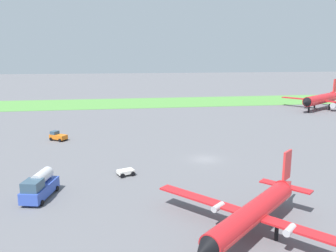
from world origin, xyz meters
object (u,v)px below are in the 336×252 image
fuel_truck_near_gate (40,186)px  pushback_tug_midfield (58,136)px  airplane_parked_jet_far (321,99)px  baggage_cart_by_runway (126,172)px  airplane_foreground_turboprop (254,212)px

fuel_truck_near_gate → pushback_tug_midfield: size_ratio=1.73×
airplane_parked_jet_far → baggage_cart_by_runway: bearing=4.1°
pushback_tug_midfield → airplane_foreground_turboprop: bearing=155.8°
airplane_foreground_turboprop → pushback_tug_midfield: (-25.20, 43.66, -1.65)m
airplane_foreground_turboprop → baggage_cart_by_runway: airplane_foreground_turboprop is taller
pushback_tug_midfield → baggage_cart_by_runway: 27.56m
airplane_parked_jet_far → pushback_tug_midfield: size_ratio=5.96×
fuel_truck_near_gate → baggage_cart_by_runway: bearing=134.6°
pushback_tug_midfield → fuel_truck_near_gate: bearing=130.2°
airplane_foreground_turboprop → baggage_cart_by_runway: size_ratio=6.50×
airplane_foreground_turboprop → pushback_tug_midfield: bearing=-101.2°
airplane_foreground_turboprop → fuel_truck_near_gate: airplane_foreground_turboprop is taller
airplane_parked_jet_far → fuel_truck_near_gate: size_ratio=3.44×
airplane_foreground_turboprop → pushback_tug_midfield: size_ratio=4.67×
fuel_truck_near_gate → pushback_tug_midfield: bearing=-161.8°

